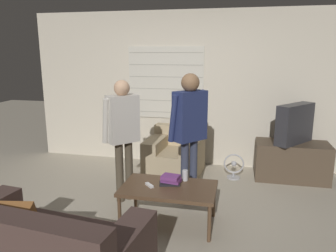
% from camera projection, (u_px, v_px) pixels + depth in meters
% --- Properties ---
extents(ground_plane, '(16.00, 16.00, 0.00)m').
position_uv_depth(ground_plane, '(151.00, 217.00, 3.84)').
color(ground_plane, '#B2A893').
extents(wall_back, '(5.20, 0.08, 2.55)m').
position_uv_depth(wall_back, '(182.00, 89.00, 5.49)').
color(wall_back, beige).
rests_on(wall_back, ground_plane).
extents(armchair_beige, '(0.87, 0.91, 0.72)m').
position_uv_depth(armchair_beige, '(175.00, 155.00, 5.18)').
color(armchair_beige, tan).
rests_on(armchair_beige, ground_plane).
extents(coffee_table, '(1.04, 0.62, 0.44)m').
position_uv_depth(coffee_table, '(169.00, 190.00, 3.61)').
color(coffee_table, brown).
rests_on(coffee_table, ground_plane).
extents(tv_stand, '(1.06, 0.52, 0.57)m').
position_uv_depth(tv_stand, '(292.00, 161.00, 4.92)').
color(tv_stand, '#4C3D2D').
rests_on(tv_stand, ground_plane).
extents(tv, '(0.60, 0.69, 0.58)m').
position_uv_depth(tv, '(295.00, 124.00, 4.80)').
color(tv, '#2D2D33').
rests_on(tv, tv_stand).
extents(person_left_standing, '(0.46, 0.72, 1.56)m').
position_uv_depth(person_left_standing, '(123.00, 127.00, 4.08)').
color(person_left_standing, '#4C4233').
rests_on(person_left_standing, ground_plane).
extents(person_right_standing, '(0.52, 0.78, 1.64)m').
position_uv_depth(person_right_standing, '(189.00, 122.00, 4.04)').
color(person_right_standing, '#33384C').
rests_on(person_right_standing, ground_plane).
extents(book_stack, '(0.25, 0.18, 0.11)m').
position_uv_depth(book_stack, '(171.00, 180.00, 3.65)').
color(book_stack, black).
rests_on(book_stack, coffee_table).
extents(soda_can, '(0.07, 0.07, 0.13)m').
position_uv_depth(soda_can, '(185.00, 175.00, 3.76)').
color(soda_can, silver).
rests_on(soda_can, coffee_table).
extents(spare_remote, '(0.12, 0.12, 0.02)m').
position_uv_depth(spare_remote, '(149.00, 185.00, 3.61)').
color(spare_remote, white).
rests_on(spare_remote, coffee_table).
extents(floor_fan, '(0.31, 0.20, 0.39)m').
position_uv_depth(floor_fan, '(234.00, 167.00, 4.98)').
color(floor_fan, '#A8A8AD').
rests_on(floor_fan, ground_plane).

